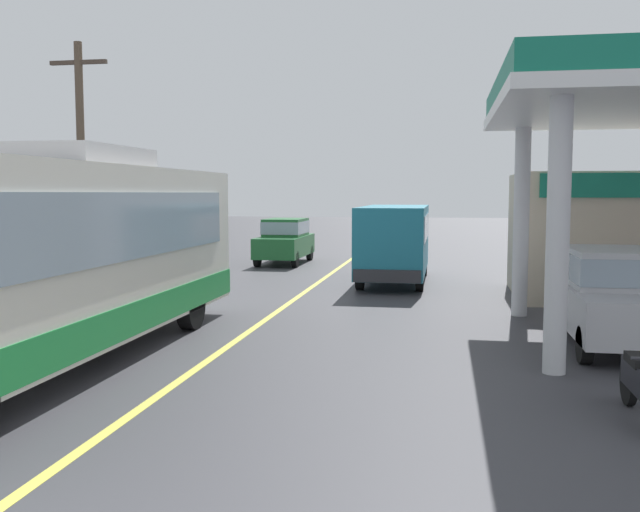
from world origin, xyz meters
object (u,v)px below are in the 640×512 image
car_at_pump (612,292)px  minibus_opposing_lane (395,237)px  car_trailing_behind_bus (285,238)px  coach_bus_main (56,262)px  pedestrian_near_pump (611,279)px

car_at_pump → minibus_opposing_lane: 10.01m
minibus_opposing_lane → car_trailing_behind_bus: size_ratio=1.46×
coach_bus_main → car_at_pump: coach_bus_main is taller
car_at_pump → pedestrian_near_pump: (0.60, 2.81, -0.08)m
coach_bus_main → car_at_pump: (9.43, 3.18, -0.71)m
car_at_pump → minibus_opposing_lane: minibus_opposing_lane is taller
coach_bus_main → car_trailing_behind_bus: size_ratio=2.63×
pedestrian_near_pump → car_trailing_behind_bus: 15.25m
pedestrian_near_pump → car_trailing_behind_bus: (-10.11, 11.41, 0.08)m
minibus_opposing_lane → pedestrian_near_pump: (5.28, -6.03, -0.54)m
pedestrian_near_pump → car_trailing_behind_bus: bearing=131.5°
car_at_pump → car_trailing_behind_bus: size_ratio=1.00×
pedestrian_near_pump → car_at_pump: bearing=-102.1°
coach_bus_main → pedestrian_near_pump: size_ratio=6.65×
car_at_pump → car_trailing_behind_bus: same height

